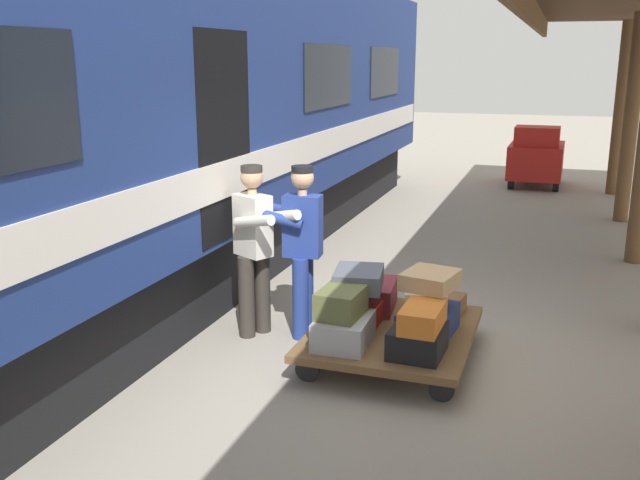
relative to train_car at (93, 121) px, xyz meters
The scene contains 18 objects.
ground_plane 4.19m from the train_car, behind, with size 60.00×60.00×0.00m, color gray.
train_car is the anchor object (origin of this frame).
luggage_cart 3.72m from the train_car, behind, with size 1.43×1.76×0.28m.
suitcase_gray_aluminum 3.43m from the train_car, 166.39° to the left, with size 0.45×0.57×0.25m, color #9EA0A5.
suitcase_brown_leather 3.95m from the train_car, behind, with size 0.41×0.62×0.17m, color brown.
suitcase_black_hardshell 3.99m from the train_car, 168.79° to the left, with size 0.43×0.50×0.24m, color black.
suitcase_burgundy_valise 3.36m from the train_car, behind, with size 0.44×0.59×0.27m, color maroon.
suitcase_navy_fabric 3.94m from the train_car, behind, with size 0.43×0.63×0.24m, color navy.
suitcase_red_plastic 3.37m from the train_car, behind, with size 0.37×0.49×0.20m, color #AD231E.
suitcase_cream_canvas 3.82m from the train_car, behind, with size 0.37×0.54×0.19m, color beige.
suitcase_orange_carryall 3.94m from the train_car, 168.90° to the left, with size 0.31×0.53×0.19m, color #CC6B23.
suitcase_tan_vintage 3.80m from the train_car, behind, with size 0.42×0.47×0.15m, color tan.
suitcase_maroon_trunk 3.29m from the train_car, behind, with size 0.32×0.36×0.17m, color maroon.
suitcase_slate_roller 3.21m from the train_car, behind, with size 0.43×0.53×0.17m, color #4C515B.
suitcase_olive_duffel 3.28m from the train_car, 166.80° to the left, with size 0.35×0.47×0.24m, color brown.
porter_in_overalls 2.52m from the train_car, behind, with size 0.69×0.47×1.70m.
porter_by_door 2.15m from the train_car, behind, with size 0.74×0.62×1.70m.
baggage_tug 10.57m from the train_car, 113.00° to the right, with size 1.13×1.72×1.30m.
Camera 1 is at (-0.91, 6.18, 2.69)m, focal length 39.75 mm.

